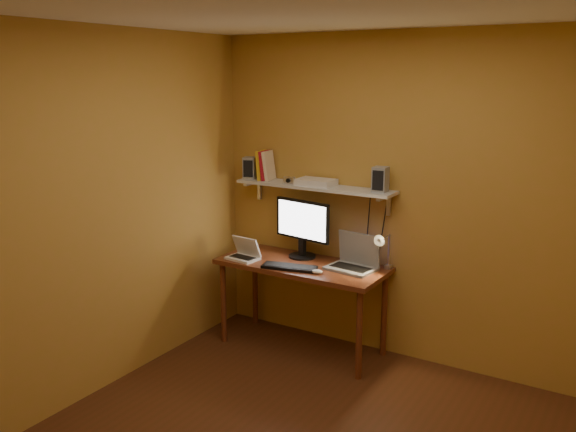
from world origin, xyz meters
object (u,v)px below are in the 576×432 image
Objects in this scene: speaker_right at (380,179)px; shelf_camera at (289,180)px; mouse at (317,272)px; speaker_left at (250,168)px; router at (316,182)px; desk at (302,273)px; monitor at (302,226)px; desk_lamp at (384,247)px; keyboard at (289,267)px; wall_shelf at (314,187)px; laptop at (355,259)px; netbook at (244,253)px.

speaker_right is 0.79m from shelf_camera.
speaker_right reaches higher than shelf_camera.
mouse is 1.18m from speaker_left.
speaker_right reaches higher than router.
router is at bearing 84.85° from desk.
desk is at bearing -50.75° from monitor.
speaker_left reaches higher than desk_lamp.
shelf_camera is at bearing -24.41° from speaker_left.
mouse is 0.24× the size of desk_lamp.
keyboard is (-0.02, -0.18, 0.10)m from desk.
speaker_right is at bearing 0.62° from router.
shelf_camera is (-0.12, -0.02, 0.38)m from monitor.
wall_shelf is at bearing -16.81° from speaker_left.
desk is 0.47m from laptop.
shelf_camera is at bearing 131.57° from mouse.
keyboard is at bearing -68.40° from monitor.
mouse is 0.55m from desk_lamp.
netbook is at bearing -133.73° from monitor.
laptop is at bearing 13.89° from desk.
monitor is at bearing 7.97° from shelf_camera.
desk_lamp reaches higher than netbook.
shelf_camera is at bearing 51.48° from netbook.
keyboard is 4.94× the size of mouse.
speaker_left is 0.61× the size of router.
laptop is 1.45× the size of netbook.
wall_shelf is at bearing 175.12° from laptop.
netbook is 1.18m from desk_lamp.
wall_shelf is 0.59m from speaker_right.
wall_shelf is 7.13× the size of speaker_right.
router reaches higher than wall_shelf.
netbook is 0.72m from shelf_camera.
router is at bearing 40.09° from netbook.
laptop is 0.71m from router.
speaker_right is at bearing 0.45° from wall_shelf.
monitor is 2.88× the size of speaker_left.
monitor is 0.81m from speaker_right.
monitor reaches higher than laptop.
laptop is at bearing 4.26° from monitor.
router is (-0.22, 0.36, 0.63)m from mouse.
keyboard is (-0.44, -0.28, -0.06)m from laptop.
speaker_left is 1.22m from speaker_right.
netbook is 0.71m from mouse.
speaker_left is 0.44m from shelf_camera.
wall_shelf is 2.58× the size of monitor.
speaker_left is at bearing 122.03° from netbook.
desk_lamp is at bearing 10.81° from desk.
desk is at bearing 22.73° from netbook.
keyboard is 1.01m from speaker_left.
wall_shelf is 3.73× the size of desk_lamp.
netbook is 2.77× the size of shelf_camera.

